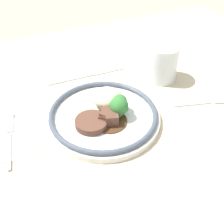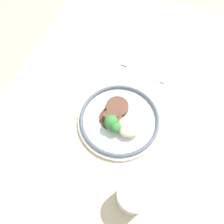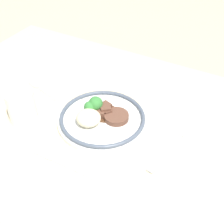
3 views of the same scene
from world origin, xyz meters
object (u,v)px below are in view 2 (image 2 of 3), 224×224
Objects in this scene: juice_glass at (132,197)px; fork at (147,74)px; spoon at (70,207)px; knife at (175,150)px; plate at (119,120)px.

fork is (-0.43, -0.07, -0.04)m from juice_glass.
fork and spoon have the same top height.
juice_glass is 0.64× the size of spoon.
plate is at bearing -99.66° from knife.
juice_glass is 0.57× the size of fork.
spoon is (0.26, -0.24, 0.00)m from knife.
spoon is (0.29, -0.05, -0.02)m from plate.
juice_glass is at bearing -71.56° from fork.
knife is at bearing 150.73° from spoon.
plate is 0.29m from spoon.
plate is 0.22m from fork.
spoon is at bearing -63.62° from juice_glass.
knife is (0.03, 0.19, -0.02)m from plate.
fork is at bearing -147.89° from knife.
juice_glass is at bearing 26.04° from plate.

